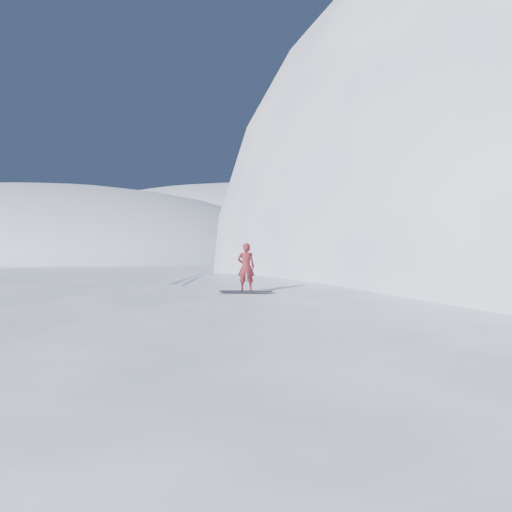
{
  "coord_description": "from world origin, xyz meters",
  "views": [
    {
      "loc": [
        7.55,
        -13.41,
        4.32
      ],
      "look_at": [
        2.55,
        1.34,
        3.5
      ],
      "focal_mm": 32.0,
      "sensor_mm": 36.0,
      "label": 1
    }
  ],
  "objects": [
    {
      "name": "wind_bumps",
      "position": [
        -0.56,
        2.12,
        0.0
      ],
      "size": [
        16.0,
        14.4,
        1.0
      ],
      "color": "white",
      "rests_on": "ground"
    },
    {
      "name": "snowboard",
      "position": [
        2.55,
        0.34,
        2.41
      ],
      "size": [
        1.72,
        0.81,
        0.03
      ],
      "primitive_type": "cube",
      "rotation": [
        0.0,
        0.0,
        0.3
      ],
      "color": "black",
      "rests_on": "near_ridge"
    },
    {
      "name": "ground",
      "position": [
        0.0,
        0.0,
        0.0
      ],
      "size": [
        400.0,
        400.0,
        0.0
      ],
      "primitive_type": "plane",
      "color": "white",
      "rests_on": "ground"
    },
    {
      "name": "peak_shoulder",
      "position": [
        10.0,
        20.0,
        0.0
      ],
      "size": [
        28.0,
        24.0,
        18.0
      ],
      "primitive_type": "ellipsoid",
      "color": "white",
      "rests_on": "ground"
    },
    {
      "name": "near_ridge",
      "position": [
        1.0,
        3.0,
        0.0
      ],
      "size": [
        36.0,
        28.0,
        4.8
      ],
      "primitive_type": "ellipsoid",
      "color": "white",
      "rests_on": "ground"
    },
    {
      "name": "far_ridge_c",
      "position": [
        -40.0,
        110.0,
        0.0
      ],
      "size": [
        140.0,
        90.0,
        36.0
      ],
      "primitive_type": "ellipsoid",
      "color": "white",
      "rests_on": "ground"
    },
    {
      "name": "board_tracks",
      "position": [
        -1.18,
        4.1,
        2.42
      ],
      "size": [
        1.68,
        5.91,
        0.04
      ],
      "color": "silver",
      "rests_on": "ground"
    },
    {
      "name": "snowboarder",
      "position": [
        2.55,
        0.34,
        3.2
      ],
      "size": [
        0.65,
        0.52,
        1.54
      ],
      "primitive_type": "imported",
      "rotation": [
        0.0,
        0.0,
        3.45
      ],
      "color": "maroon",
      "rests_on": "snowboard"
    },
    {
      "name": "far_ridge_a",
      "position": [
        -70.0,
        60.0,
        0.0
      ],
      "size": [
        120.0,
        70.0,
        28.0
      ],
      "primitive_type": "ellipsoid",
      "color": "white",
      "rests_on": "ground"
    }
  ]
}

